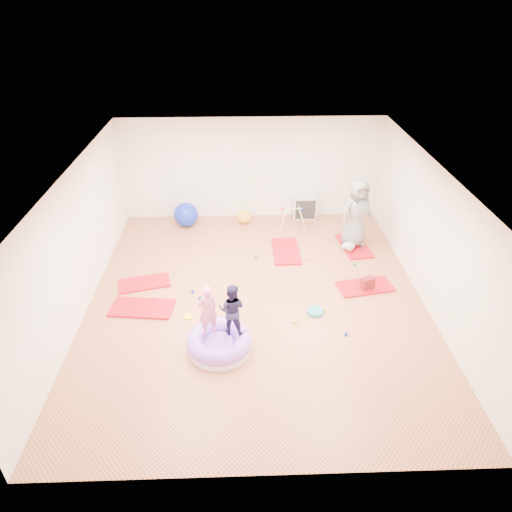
{
  "coord_description": "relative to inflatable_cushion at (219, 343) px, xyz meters",
  "views": [
    {
      "loc": [
        -0.27,
        -7.75,
        5.83
      ],
      "look_at": [
        0.0,
        0.3,
        0.9
      ],
      "focal_mm": 32.0,
      "sensor_mm": 36.0,
      "label": 1
    }
  ],
  "objects": [
    {
      "name": "child_pink",
      "position": [
        -0.19,
        0.11,
        0.71
      ],
      "size": [
        0.44,
        0.39,
        1.02
      ],
      "primitive_type": "imported",
      "rotation": [
        0.0,
        0.0,
        3.61
      ],
      "color": "pink",
      "rests_on": "inflatable_cushion"
    },
    {
      "name": "room",
      "position": [
        0.73,
        1.47,
        1.25
      ],
      "size": [
        7.01,
        8.01,
        2.81
      ],
      "color": "#D07E52",
      "rests_on": "ground"
    },
    {
      "name": "backpack",
      "position": [
        3.15,
        1.75,
        0.01
      ],
      "size": [
        0.31,
        0.24,
        0.31
      ],
      "primitive_type": "cube",
      "rotation": [
        0.0,
        0.0,
        0.32
      ],
      "color": "#B4191E",
      "rests_on": "ground"
    },
    {
      "name": "exercise_ball_orange",
      "position": [
        0.51,
        5.02,
        0.05
      ],
      "size": [
        0.4,
        0.4,
        0.4
      ],
      "primitive_type": "sphere",
      "color": "gold",
      "rests_on": "ground"
    },
    {
      "name": "adult_caregiver",
      "position": [
        3.26,
        3.67,
        0.76
      ],
      "size": [
        0.95,
        0.75,
        1.7
      ],
      "primitive_type": "imported",
      "rotation": [
        0.0,
        0.0,
        0.28
      ],
      "color": "slate",
      "rests_on": "gym_mat_rear_right"
    },
    {
      "name": "yellow_toy",
      "position": [
        -0.66,
        0.94,
        -0.13
      ],
      "size": [
        0.19,
        0.19,
        0.03
      ],
      "primitive_type": "cylinder",
      "color": "yellow",
      "rests_on": "ground"
    },
    {
      "name": "infant_play_gym",
      "position": [
        1.81,
        4.75,
        0.23
      ],
      "size": [
        0.73,
        0.7,
        0.56
      ],
      "rotation": [
        0.0,
        0.0,
        0.05
      ],
      "color": "beige",
      "rests_on": "ground"
    },
    {
      "name": "gym_mat_mid_left",
      "position": [
        -1.75,
        2.14,
        -0.12
      ],
      "size": [
        1.21,
        0.8,
        0.05
      ],
      "primitive_type": "cube",
      "rotation": [
        0.0,
        0.0,
        0.24
      ],
      "color": "red",
      "rests_on": "ground"
    },
    {
      "name": "gym_mat_right",
      "position": [
        3.14,
        1.84,
        -0.12
      ],
      "size": [
        1.27,
        0.8,
        0.05
      ],
      "primitive_type": "cube",
      "rotation": [
        0.0,
        0.0,
        0.18
      ],
      "color": "red",
      "rests_on": "ground"
    },
    {
      "name": "cube_shelf",
      "position": [
        2.22,
        5.27,
        0.18
      ],
      "size": [
        0.65,
        0.32,
        0.65
      ],
      "color": "beige",
      "rests_on": "ground"
    },
    {
      "name": "gym_mat_front_left",
      "position": [
        -1.63,
        1.23,
        -0.12
      ],
      "size": [
        1.34,
        0.78,
        0.05
      ],
      "primitive_type": "cube",
      "rotation": [
        0.0,
        0.0,
        -0.12
      ],
      "color": "red",
      "rests_on": "ground"
    },
    {
      "name": "gym_mat_rear_right",
      "position": [
        3.28,
        3.6,
        -0.12
      ],
      "size": [
        0.77,
        1.3,
        0.05
      ],
      "primitive_type": "cube",
      "rotation": [
        0.0,
        0.0,
        1.7
      ],
      "color": "red",
      "rests_on": "ground"
    },
    {
      "name": "balance_disc",
      "position": [
        1.9,
        0.98,
        -0.11
      ],
      "size": [
        0.33,
        0.33,
        0.07
      ],
      "primitive_type": "cylinder",
      "color": "teal",
      "rests_on": "ground"
    },
    {
      "name": "exercise_ball_blue",
      "position": [
        -1.07,
        4.92,
        0.18
      ],
      "size": [
        0.66,
        0.66,
        0.66
      ],
      "primitive_type": "sphere",
      "color": "#1128B8",
      "rests_on": "ground"
    },
    {
      "name": "infant",
      "position": [
        3.08,
        3.38,
        0.01
      ],
      "size": [
        0.34,
        0.34,
        0.2
      ],
      "color": "#9FC2E7",
      "rests_on": "gym_mat_rear_right"
    },
    {
      "name": "gym_mat_center_back",
      "position": [
        1.53,
        3.41,
        -0.12
      ],
      "size": [
        0.65,
        1.27,
        0.05
      ],
      "primitive_type": "cube",
      "rotation": [
        0.0,
        0.0,
        1.58
      ],
      "color": "red",
      "rests_on": "ground"
    },
    {
      "name": "child_navy",
      "position": [
        0.24,
        0.12,
        0.71
      ],
      "size": [
        0.58,
        0.5,
        1.03
      ],
      "primitive_type": "imported",
      "rotation": [
        0.0,
        0.0,
        2.91
      ],
      "color": "#221E48",
      "rests_on": "inflatable_cushion"
    },
    {
      "name": "inflatable_cushion",
      "position": [
        0.0,
        0.0,
        0.0
      ],
      "size": [
        1.2,
        1.2,
        0.38
      ],
      "rotation": [
        0.0,
        0.0,
        0.04
      ],
      "color": "white",
      "rests_on": "ground"
    },
    {
      "name": "ball_pit_balls",
      "position": [
        1.22,
        1.6,
        -0.11
      ],
      "size": [
        3.81,
        3.06,
        0.08
      ],
      "color": "#199030",
      "rests_on": "ground"
    }
  ]
}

